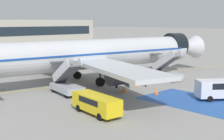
{
  "coord_description": "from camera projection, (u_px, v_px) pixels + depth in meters",
  "views": [
    {
      "loc": [
        -27.02,
        -32.14,
        8.27
      ],
      "look_at": [
        1.69,
        -1.74,
        1.7
      ],
      "focal_mm": 50.0,
      "sensor_mm": 36.0,
      "label": 1
    }
  ],
  "objects": [
    {
      "name": "ground_crew_0",
      "position": [
        128.0,
        80.0,
        39.04
      ],
      "size": [
        0.33,
        0.47,
        1.7
      ],
      "rotation": [
        0.0,
        0.0,
        1.81
      ],
      "color": "#2D2D33",
      "rests_on": "ground_plane"
    },
    {
      "name": "traffic_cone_2",
      "position": [
        124.0,
        89.0,
        36.79
      ],
      "size": [
        0.58,
        0.58,
        0.65
      ],
      "color": "orange",
      "rests_on": "ground_plane"
    },
    {
      "name": "apron_stand_patch_blue",
      "position": [
        196.0,
        102.0,
        32.26
      ],
      "size": [
        6.97,
        11.17,
        0.01
      ],
      "primitive_type": "cube",
      "color": "#2856A8",
      "rests_on": "ground_plane"
    },
    {
      "name": "ground_crew_3",
      "position": [
        127.0,
        78.0,
        39.92
      ],
      "size": [
        0.39,
        0.49,
        1.88
      ],
      "rotation": [
        0.0,
        0.0,
        2.01
      ],
      "color": "#2D2D33",
      "rests_on": "ground_plane"
    },
    {
      "name": "ground_crew_1",
      "position": [
        116.0,
        79.0,
        38.76
      ],
      "size": [
        0.45,
        0.28,
        1.87
      ],
      "rotation": [
        0.0,
        0.0,
        3.03
      ],
      "color": "#191E38",
      "rests_on": "ground_plane"
    },
    {
      "name": "traffic_cone_0",
      "position": [
        156.0,
        92.0,
        35.56
      ],
      "size": [
        0.56,
        0.56,
        0.62
      ],
      "color": "orange",
      "rests_on": "ground_plane"
    },
    {
      "name": "ground_crew_2",
      "position": [
        146.0,
        79.0,
        39.41
      ],
      "size": [
        0.45,
        0.48,
        1.68
      ],
      "rotation": [
        0.0,
        0.0,
        4.03
      ],
      "color": "#2D2D33",
      "rests_on": "ground_plane"
    },
    {
      "name": "service_van_0",
      "position": [
        96.0,
        103.0,
        27.83
      ],
      "size": [
        2.29,
        5.6,
        1.74
      ],
      "rotation": [
        0.0,
        0.0,
        3.04
      ],
      "color": "yellow",
      "rests_on": "ground_plane"
    },
    {
      "name": "boarding_stairs_aft",
      "position": [
        67.0,
        85.0,
        35.62
      ],
      "size": [
        2.9,
        5.46,
        4.34
      ],
      "rotation": [
        0.0,
        0.0,
        -0.15
      ],
      "color": "#ADB2BA",
      "rests_on": "ground_plane"
    },
    {
      "name": "boarding_stairs_forward",
      "position": [
        166.0,
        72.0,
        44.41
      ],
      "size": [
        2.9,
        5.46,
        4.39
      ],
      "rotation": [
        0.0,
        0.0,
        -0.15
      ],
      "color": "#ADB2BA",
      "rests_on": "ground_plane"
    },
    {
      "name": "service_van_1",
      "position": [
        221.0,
        88.0,
        33.12
      ],
      "size": [
        5.34,
        4.64,
        2.1
      ],
      "rotation": [
        0.0,
        0.0,
        0.94
      ],
      "color": "silver",
      "rests_on": "ground_plane"
    },
    {
      "name": "airliner",
      "position": [
        94.0,
        54.0,
        42.48
      ],
      "size": [
        41.82,
        34.44,
        10.9
      ],
      "rotation": [
        0.0,
        0.0,
        -1.72
      ],
      "color": "silver",
      "rests_on": "ground_plane"
    },
    {
      "name": "apron_leadline_yellow",
      "position": [
        98.0,
        81.0,
        43.43
      ],
      "size": [
        74.47,
        11.62,
        0.01
      ],
      "primitive_type": "cube",
      "rotation": [
        0.0,
        0.0,
        -1.72
      ],
      "color": "gold",
      "rests_on": "ground_plane"
    },
    {
      "name": "traffic_cone_1",
      "position": [
        137.0,
        84.0,
        39.92
      ],
      "size": [
        0.57,
        0.57,
        0.63
      ],
      "color": "orange",
      "rests_on": "ground_plane"
    },
    {
      "name": "ground_plane",
      "position": [
        94.0,
        82.0,
        42.7
      ],
      "size": [
        600.0,
        600.0,
        0.0
      ],
      "primitive_type": "plane",
      "color": "gray"
    }
  ]
}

